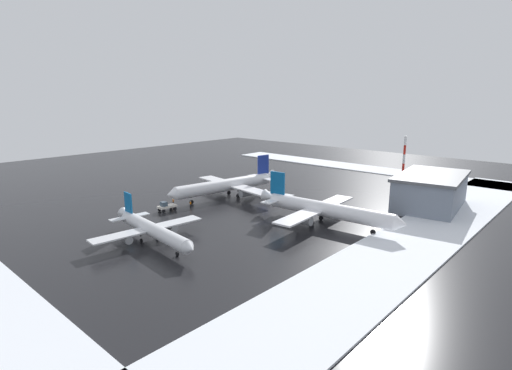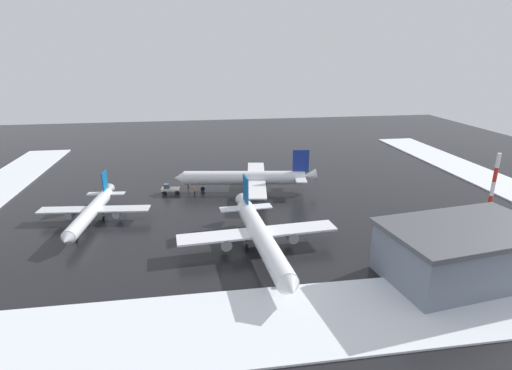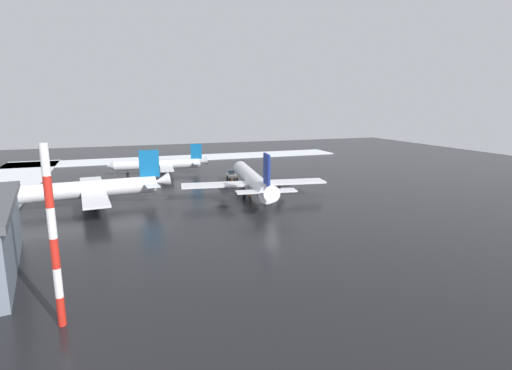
% 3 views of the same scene
% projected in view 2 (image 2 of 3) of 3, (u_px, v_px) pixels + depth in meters
% --- Properties ---
extents(ground_plane, '(240.00, 240.00, 0.00)m').
position_uv_depth(ground_plane, '(256.00, 195.00, 100.81)').
color(ground_plane, black).
extents(snow_bank_far, '(152.00, 16.00, 0.31)m').
position_uv_depth(snow_bank_far, '(312.00, 318.00, 53.89)').
color(snow_bank_far, white).
rests_on(snow_bank_far, ground_plane).
extents(snow_bank_right, '(14.00, 116.00, 0.31)m').
position_uv_depth(snow_bank_right, '(495.00, 182.00, 110.49)').
color(snow_bank_right, white).
rests_on(snow_bank_right, ground_plane).
extents(airplane_parked_starboard, '(36.75, 30.64, 10.92)m').
position_uv_depth(airplane_parked_starboard, '(248.00, 178.00, 102.63)').
color(airplane_parked_starboard, white).
rests_on(airplane_parked_starboard, ground_plane).
extents(airplane_foreground_jet, '(23.34, 28.08, 8.33)m').
position_uv_depth(airplane_foreground_jet, '(91.00, 211.00, 83.21)').
color(airplane_foreground_jet, silver).
rests_on(airplane_foreground_jet, ground_plane).
extents(airplane_parked_portside, '(29.46, 35.48, 10.53)m').
position_uv_depth(airplane_parked_portside, '(261.00, 236.00, 70.35)').
color(airplane_parked_portside, white).
rests_on(airplane_parked_portside, ground_plane).
extents(pushback_tug, '(4.77, 2.63, 2.50)m').
position_uv_depth(pushback_tug, '(170.00, 189.00, 101.63)').
color(pushback_tug, silver).
rests_on(pushback_tug, ground_plane).
extents(ground_crew_mid_apron, '(0.36, 0.36, 1.71)m').
position_uv_depth(ground_crew_mid_apron, '(188.00, 185.00, 105.66)').
color(ground_crew_mid_apron, black).
rests_on(ground_crew_mid_apron, ground_plane).
extents(ground_crew_near_tug, '(0.36, 0.36, 1.71)m').
position_uv_depth(ground_crew_near_tug, '(261.00, 189.00, 102.39)').
color(ground_crew_near_tug, black).
rests_on(ground_crew_near_tug, ground_plane).
extents(ground_crew_by_nose_gear, '(0.36, 0.36, 1.71)m').
position_uv_depth(ground_crew_by_nose_gear, '(194.00, 191.00, 100.93)').
color(ground_crew_by_nose_gear, black).
rests_on(ground_crew_by_nose_gear, ground_plane).
extents(antenna_mast, '(0.70, 0.70, 16.60)m').
position_uv_depth(antenna_mast, '(491.00, 195.00, 76.15)').
color(antenna_mast, red).
rests_on(antenna_mast, ground_plane).
extents(cargo_hangar, '(26.80, 18.24, 8.80)m').
position_uv_depth(cargo_hangar, '(463.00, 252.00, 62.69)').
color(cargo_hangar, slate).
rests_on(cargo_hangar, ground_plane).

